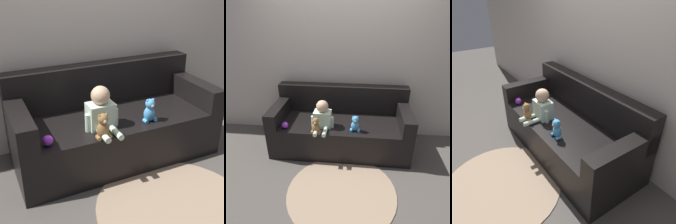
% 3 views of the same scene
% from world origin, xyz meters
% --- Properties ---
extents(ground_plane, '(12.00, 12.00, 0.00)m').
position_xyz_m(ground_plane, '(0.00, 0.00, 0.00)').
color(ground_plane, '#4C4742').
extents(wall_back, '(8.00, 0.05, 2.60)m').
position_xyz_m(wall_back, '(0.00, 0.50, 1.30)').
color(wall_back, beige).
rests_on(wall_back, ground_plane).
extents(couch, '(1.92, 0.82, 0.86)m').
position_xyz_m(couch, '(0.00, 0.05, 0.31)').
color(couch, black).
rests_on(couch, ground_plane).
extents(person_baby, '(0.30, 0.37, 0.37)m').
position_xyz_m(person_baby, '(-0.22, -0.20, 0.61)').
color(person_baby, silver).
rests_on(person_baby, couch).
extents(teddy_bear_brown, '(0.13, 0.10, 0.22)m').
position_xyz_m(teddy_bear_brown, '(-0.28, -0.36, 0.55)').
color(teddy_bear_brown, olive).
rests_on(teddy_bear_brown, couch).
extents(plush_toy_side, '(0.13, 0.10, 0.22)m').
position_xyz_m(plush_toy_side, '(0.21, -0.26, 0.55)').
color(plush_toy_side, '#4C9EDB').
rests_on(plush_toy_side, couch).
extents(toy_ball, '(0.09, 0.09, 0.09)m').
position_xyz_m(toy_ball, '(-0.72, -0.29, 0.49)').
color(toy_ball, purple).
rests_on(toy_ball, couch).
extents(floor_rug, '(1.25, 1.25, 0.01)m').
position_xyz_m(floor_rug, '(0.10, -0.89, 0.01)').
color(floor_rug, gray).
rests_on(floor_rug, ground_plane).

